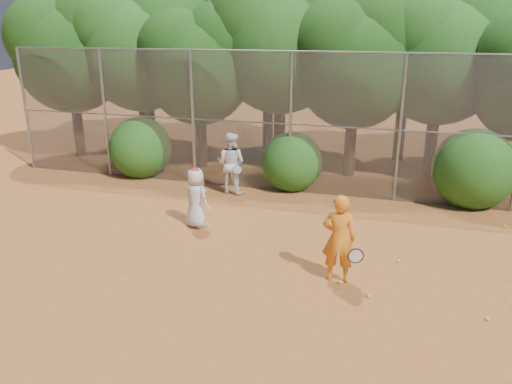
% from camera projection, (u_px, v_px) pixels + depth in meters
% --- Properties ---
extents(ground, '(80.00, 80.00, 0.00)m').
position_uv_depth(ground, '(270.00, 296.00, 9.06)').
color(ground, '#945021').
rests_on(ground, ground).
extents(fence_back, '(20.05, 0.09, 4.03)m').
position_uv_depth(fence_back, '(321.00, 124.00, 13.90)').
color(fence_back, gray).
rests_on(fence_back, ground).
extents(tree_0, '(4.38, 3.81, 6.00)m').
position_uv_depth(tree_0, '(71.00, 47.00, 17.63)').
color(tree_0, black).
rests_on(tree_0, ground).
extents(tree_1, '(4.64, 4.03, 6.35)m').
position_uv_depth(tree_1, '(141.00, 40.00, 17.35)').
color(tree_1, black).
rests_on(tree_1, ground).
extents(tree_2, '(3.99, 3.47, 5.47)m').
position_uv_depth(tree_2, '(200.00, 60.00, 16.23)').
color(tree_2, black).
rests_on(tree_2, ground).
extents(tree_3, '(4.89, 4.26, 6.70)m').
position_uv_depth(tree_3, '(283.00, 34.00, 16.22)').
color(tree_3, black).
rests_on(tree_3, ground).
extents(tree_4, '(4.19, 3.64, 5.73)m').
position_uv_depth(tree_4, '(358.00, 57.00, 15.21)').
color(tree_4, black).
rests_on(tree_4, ground).
extents(tree_5, '(4.51, 3.92, 6.17)m').
position_uv_depth(tree_5, '(444.00, 47.00, 15.18)').
color(tree_5, black).
rests_on(tree_5, ground).
extents(tree_9, '(4.83, 4.20, 6.62)m').
position_uv_depth(tree_9, '(147.00, 34.00, 19.65)').
color(tree_9, black).
rests_on(tree_9, ground).
extents(tree_10, '(5.15, 4.48, 7.06)m').
position_uv_depth(tree_10, '(271.00, 26.00, 18.41)').
color(tree_10, black).
rests_on(tree_10, ground).
extents(tree_11, '(4.64, 4.03, 6.35)m').
position_uv_depth(tree_11, '(410.00, 41.00, 16.87)').
color(tree_11, black).
rests_on(tree_11, ground).
extents(bush_0, '(2.00, 2.00, 2.00)m').
position_uv_depth(bush_0, '(140.00, 145.00, 16.07)').
color(bush_0, '#1B4D13').
rests_on(bush_0, ground).
extents(bush_1, '(1.80, 1.80, 1.80)m').
position_uv_depth(bush_1, '(292.00, 159.00, 14.77)').
color(bush_1, '#1B4D13').
rests_on(bush_1, ground).
extents(bush_2, '(2.20, 2.20, 2.20)m').
position_uv_depth(bush_2, '(474.00, 165.00, 13.38)').
color(bush_2, '#1B4D13').
rests_on(bush_2, ground).
extents(player_yellow, '(0.84, 0.51, 1.74)m').
position_uv_depth(player_yellow, '(339.00, 239.00, 9.37)').
color(player_yellow, orange).
rests_on(player_yellow, ground).
extents(player_teen, '(0.84, 0.72, 1.49)m').
position_uv_depth(player_teen, '(196.00, 198.00, 11.98)').
color(player_teen, silver).
rests_on(player_teen, ground).
extents(player_white, '(0.94, 0.78, 1.78)m').
position_uv_depth(player_white, '(231.00, 163.00, 14.38)').
color(player_white, white).
rests_on(player_white, ground).
extents(ball_0, '(0.07, 0.07, 0.07)m').
position_uv_depth(ball_0, '(487.00, 319.00, 8.31)').
color(ball_0, '#D1E629').
rests_on(ball_0, ground).
extents(ball_1, '(0.07, 0.07, 0.07)m').
position_uv_depth(ball_1, '(399.00, 261.00, 10.33)').
color(ball_1, '#D1E629').
rests_on(ball_1, ground).
extents(ball_2, '(0.07, 0.07, 0.07)m').
position_uv_depth(ball_2, '(369.00, 296.00, 9.00)').
color(ball_2, '#D1E629').
rests_on(ball_2, ground).
extents(ball_4, '(0.07, 0.07, 0.07)m').
position_uv_depth(ball_4, '(340.00, 282.00, 9.49)').
color(ball_4, '#D1E629').
rests_on(ball_4, ground).
extents(ball_5, '(0.07, 0.07, 0.07)m').
position_uv_depth(ball_5, '(505.00, 226.00, 12.11)').
color(ball_5, '#D1E629').
rests_on(ball_5, ground).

